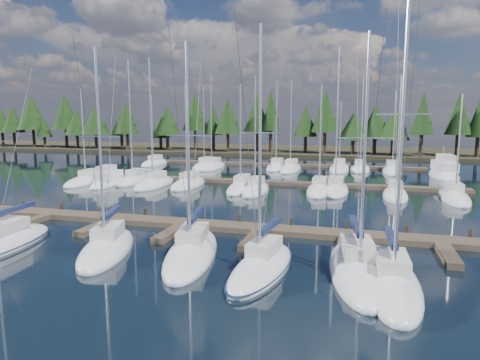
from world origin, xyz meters
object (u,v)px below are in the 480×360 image
(motor_yacht_left, at_px, (108,181))
(front_sailboat_4, at_px, (262,267))
(front_sailboat_5, at_px, (358,270))
(main_dock, at_px, (183,225))
(front_sailboat_1, at_px, (2,244))
(front_sailboat_3, at_px, (192,252))
(motor_yacht_right, at_px, (444,173))
(front_sailboat_6, at_px, (392,284))
(front_sailboat_2, at_px, (107,248))

(motor_yacht_left, bearing_deg, front_sailboat_4, -44.13)
(front_sailboat_5, relative_size, motor_yacht_left, 1.61)
(main_dock, bearing_deg, front_sailboat_1, -140.35)
(front_sailboat_3, height_order, front_sailboat_4, front_sailboat_4)
(front_sailboat_5, bearing_deg, main_dock, 153.61)
(front_sailboat_1, distance_m, motor_yacht_left, 25.62)
(front_sailboat_3, distance_m, motor_yacht_left, 30.50)
(front_sailboat_4, distance_m, motor_yacht_right, 46.26)
(front_sailboat_4, relative_size, front_sailboat_6, 0.89)
(front_sailboat_5, height_order, motor_yacht_right, front_sailboat_5)
(front_sailboat_6, xyz_separation_m, motor_yacht_left, (-31.52, 24.83, 0.14))
(motor_yacht_left, bearing_deg, front_sailboat_6, -38.24)
(front_sailboat_1, bearing_deg, front_sailboat_2, 7.17)
(front_sailboat_5, bearing_deg, front_sailboat_2, -178.47)
(front_sailboat_1, bearing_deg, front_sailboat_4, 0.86)
(main_dock, bearing_deg, front_sailboat_3, -62.20)
(front_sailboat_5, bearing_deg, motor_yacht_right, 74.90)
(main_dock, relative_size, front_sailboat_2, 3.36)
(main_dock, height_order, motor_yacht_left, motor_yacht_left)
(main_dock, distance_m, motor_yacht_right, 43.26)
(motor_yacht_right, bearing_deg, front_sailboat_1, -127.59)
(front_sailboat_4, bearing_deg, front_sailboat_1, -179.14)
(front_sailboat_4, bearing_deg, front_sailboat_2, 176.31)
(main_dock, bearing_deg, front_sailboat_4, -43.47)
(front_sailboat_3, distance_m, front_sailboat_5, 9.65)
(front_sailboat_4, xyz_separation_m, front_sailboat_5, (5.02, 1.04, -0.02))
(front_sailboat_1, relative_size, motor_yacht_left, 1.52)
(front_sailboat_5, xyz_separation_m, front_sailboat_6, (1.60, -1.73, 0.03))
(front_sailboat_2, xyz_separation_m, motor_yacht_left, (-14.93, 23.50, 0.16))
(main_dock, relative_size, front_sailboat_1, 3.53)
(front_sailboat_3, height_order, front_sailboat_6, front_sailboat_6)
(front_sailboat_5, distance_m, front_sailboat_6, 2.36)
(front_sailboat_6, distance_m, motor_yacht_left, 40.13)
(main_dock, bearing_deg, motor_yacht_left, 135.57)
(front_sailboat_1, bearing_deg, front_sailboat_5, 3.36)
(main_dock, xyz_separation_m, front_sailboat_5, (12.85, -6.38, 0.07))
(front_sailboat_2, bearing_deg, front_sailboat_3, 7.55)
(front_sailboat_5, xyz_separation_m, motor_yacht_left, (-29.92, 23.10, 0.17))
(front_sailboat_3, distance_m, front_sailboat_6, 11.43)
(front_sailboat_4, distance_m, motor_yacht_left, 34.68)
(front_sailboat_1, xyz_separation_m, motor_yacht_left, (-7.80, 24.40, 0.18))
(front_sailboat_6, bearing_deg, front_sailboat_5, 132.78)
(main_dock, height_order, front_sailboat_4, front_sailboat_4)
(front_sailboat_1, bearing_deg, main_dock, 39.65)
(front_sailboat_3, xyz_separation_m, motor_yacht_left, (-20.27, 22.80, 0.17))
(motor_yacht_right, bearing_deg, front_sailboat_3, -116.66)
(front_sailboat_5, height_order, front_sailboat_6, front_sailboat_6)
(main_dock, bearing_deg, front_sailboat_2, -107.45)
(front_sailboat_1, relative_size, front_sailboat_3, 0.94)
(front_sailboat_6, xyz_separation_m, motor_yacht_right, (9.79, 43.94, 0.25))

